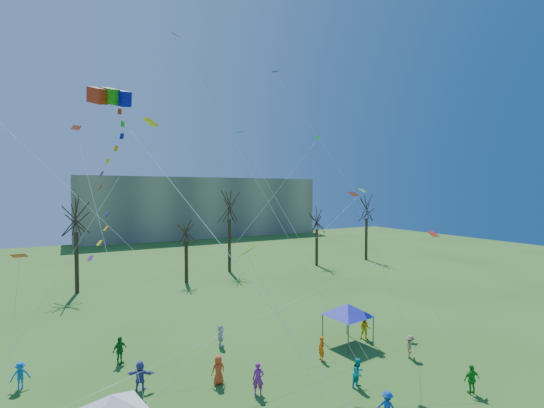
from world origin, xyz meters
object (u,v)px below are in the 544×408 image
canopy_tent_white (111,405)px  distant_building (202,207)px  big_box_kite (114,185)px  canopy_tent_blue (348,310)px

canopy_tent_white → distant_building: bearing=69.2°
big_box_kite → canopy_tent_white: 10.11m
distant_building → canopy_tent_blue: bearing=-99.6°
distant_building → canopy_tent_blue: distant_building is taller
distant_building → canopy_tent_white: size_ratio=14.80×
canopy_tent_white → big_box_kite: bearing=80.3°
canopy_tent_white → canopy_tent_blue: same height
distant_building → big_box_kite: size_ratio=2.90×
canopy_tent_white → canopy_tent_blue: bearing=17.0°
canopy_tent_blue → canopy_tent_white: bearing=-163.0°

